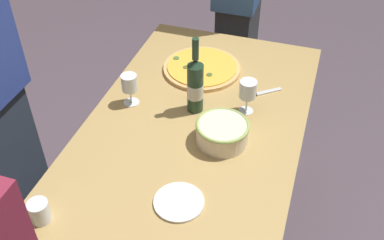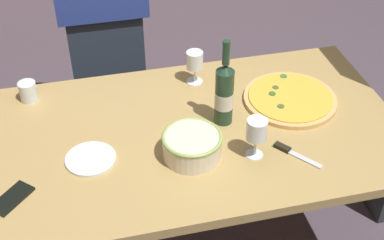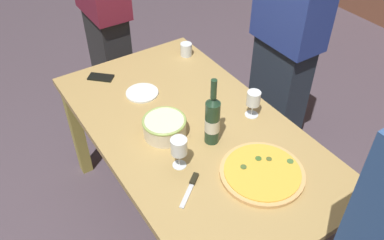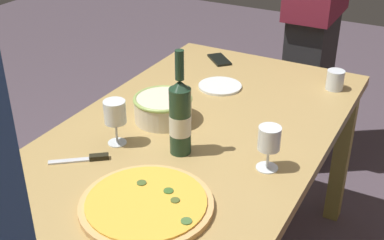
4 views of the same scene
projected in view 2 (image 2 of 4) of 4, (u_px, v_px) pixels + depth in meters
dining_table at (192, 149)px, 2.08m from camera, size 1.60×0.90×0.75m
pizza at (290, 99)px, 2.16m from camera, size 0.38×0.38×0.03m
serving_bowl at (192, 145)px, 1.88m from camera, size 0.22×0.22×0.09m
wine_bottle at (224, 93)px, 1.98m from camera, size 0.07×0.07×0.35m
wine_glass_near_pizza at (257, 131)px, 1.84m from camera, size 0.07×0.07×0.16m
wine_glass_by_bottle at (195, 61)px, 2.21m from camera, size 0.07×0.07×0.15m
cup_amber at (28, 91)px, 2.15m from camera, size 0.07×0.07×0.08m
side_plate at (91, 159)px, 1.89m from camera, size 0.18×0.18×0.01m
cell_phone at (12, 198)px, 1.74m from camera, size 0.15×0.15×0.01m
pizza_knife at (291, 152)px, 1.91m from camera, size 0.13×0.16×0.02m
person_guest_left at (101, 5)px, 2.53m from camera, size 0.42×0.24×1.74m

